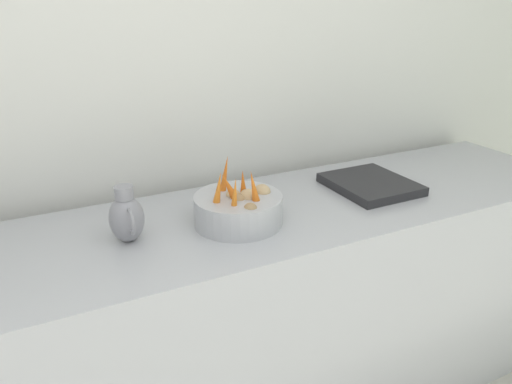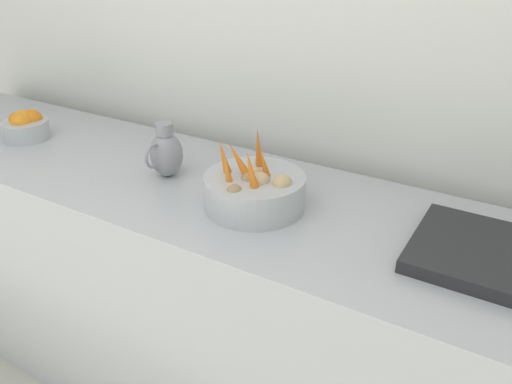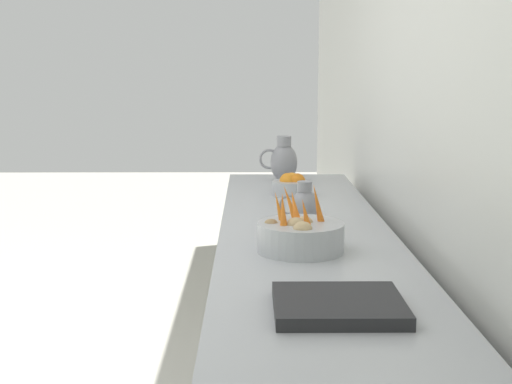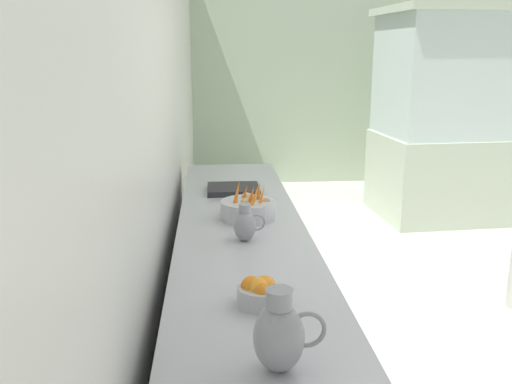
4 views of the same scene
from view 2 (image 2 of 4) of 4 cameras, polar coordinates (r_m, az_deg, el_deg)
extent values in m
cube|color=silver|center=(1.70, 21.06, 19.22)|extent=(0.10, 8.94, 3.00)
cube|color=#ADAFB5|center=(1.89, -2.62, -12.77)|extent=(0.68, 3.30, 0.94)
cylinder|color=#ADAFB5|center=(1.52, -0.17, 0.05)|extent=(0.30, 0.30, 0.10)
torus|color=#ADAFB5|center=(1.54, -0.17, -1.43)|extent=(0.18, 0.18, 0.01)
cone|color=orange|center=(1.54, 0.29, 4.48)|extent=(0.07, 0.05, 0.17)
cone|color=orange|center=(1.49, 0.94, 2.92)|extent=(0.06, 0.05, 0.11)
cone|color=orange|center=(1.42, -0.50, 2.10)|extent=(0.04, 0.06, 0.14)
cone|color=orange|center=(1.49, -1.80, 3.26)|extent=(0.06, 0.10, 0.13)
cone|color=orange|center=(1.45, -3.24, 2.48)|extent=(0.05, 0.03, 0.13)
cone|color=orange|center=(1.50, -3.56, 3.61)|extent=(0.08, 0.03, 0.15)
ellipsoid|color=tan|center=(1.52, -0.28, 1.99)|extent=(0.06, 0.05, 0.05)
ellipsoid|color=#9E7F56|center=(1.43, -2.45, 0.08)|extent=(0.05, 0.04, 0.04)
ellipsoid|color=tan|center=(1.47, 0.40, 1.26)|extent=(0.07, 0.06, 0.05)
ellipsoid|color=#9E7F56|center=(1.49, -0.80, 1.42)|extent=(0.05, 0.04, 0.04)
ellipsoid|color=tan|center=(1.46, 2.92, 0.98)|extent=(0.06, 0.05, 0.05)
cylinder|color=#ADAFB5|center=(2.25, -24.23, 6.32)|extent=(0.18, 0.18, 0.07)
sphere|color=orange|center=(2.24, -24.66, 7.05)|extent=(0.08, 0.08, 0.08)
sphere|color=orange|center=(2.26, -23.65, 7.41)|extent=(0.08, 0.08, 0.08)
sphere|color=orange|center=(2.28, -24.98, 7.25)|extent=(0.07, 0.07, 0.07)
sphere|color=orange|center=(2.26, -24.48, 7.27)|extent=(0.08, 0.08, 0.08)
ellipsoid|color=gray|center=(1.74, -9.93, 4.16)|extent=(0.11, 0.11, 0.15)
cylinder|color=gray|center=(1.71, -10.16, 6.90)|extent=(0.06, 0.06, 0.04)
torus|color=gray|center=(1.69, -11.28, 3.93)|extent=(0.08, 0.01, 0.08)
cube|color=#232326|center=(1.42, 23.11, -6.05)|extent=(0.34, 0.30, 0.04)
camera|label=1|loc=(1.35, -70.36, 9.16)|focal=34.09mm
camera|label=3|loc=(1.95, 89.20, -2.85)|focal=49.57mm
camera|label=4|loc=(3.90, -42.66, 22.98)|focal=39.05mm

